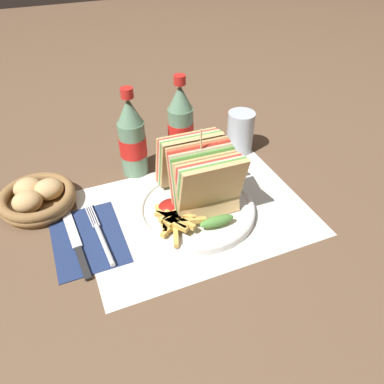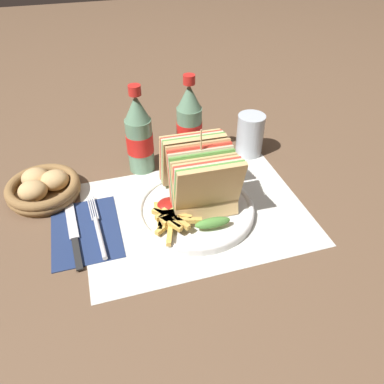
# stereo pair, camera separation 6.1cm
# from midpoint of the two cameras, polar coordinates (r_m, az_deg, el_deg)

# --- Properties ---
(ground_plane) EXTENTS (4.00, 4.00, 0.00)m
(ground_plane) POSITION_cam_midpoint_polar(r_m,az_deg,el_deg) (0.75, 3.38, -4.39)
(ground_plane) COLOR brown
(placemat) EXTENTS (0.45, 0.33, 0.00)m
(placemat) POSITION_cam_midpoint_polar(r_m,az_deg,el_deg) (0.77, 2.76, -3.17)
(placemat) COLOR silver
(placemat) RESTS_ON ground_plane
(plate_main) EXTENTS (0.24, 0.24, 0.02)m
(plate_main) POSITION_cam_midpoint_polar(r_m,az_deg,el_deg) (0.76, 2.75, -2.74)
(plate_main) COLOR white
(plate_main) RESTS_ON ground_plane
(club_sandwich) EXTENTS (0.13, 0.20, 0.17)m
(club_sandwich) POSITION_cam_midpoint_polar(r_m,az_deg,el_deg) (0.73, 3.61, 2.39)
(club_sandwich) COLOR tan
(club_sandwich) RESTS_ON plate_main
(fries_pile) EXTENTS (0.09, 0.12, 0.02)m
(fries_pile) POSITION_cam_midpoint_polar(r_m,az_deg,el_deg) (0.71, -0.64, -4.24)
(fries_pile) COLOR gold
(fries_pile) RESTS_ON plate_main
(ketchup_blob) EXTENTS (0.05, 0.04, 0.02)m
(ketchup_blob) POSITION_cam_midpoint_polar(r_m,az_deg,el_deg) (0.74, -1.16, -1.96)
(ketchup_blob) COLOR maroon
(ketchup_blob) RESTS_ON plate_main
(napkin) EXTENTS (0.13, 0.18, 0.00)m
(napkin) POSITION_cam_midpoint_polar(r_m,az_deg,el_deg) (0.75, -13.64, -5.79)
(napkin) COLOR navy
(napkin) RESTS_ON ground_plane
(fork) EXTENTS (0.02, 0.18, 0.01)m
(fork) POSITION_cam_midpoint_polar(r_m,az_deg,el_deg) (0.73, -11.72, -6.05)
(fork) COLOR silver
(fork) RESTS_ON napkin
(knife) EXTENTS (0.03, 0.20, 0.00)m
(knife) POSITION_cam_midpoint_polar(r_m,az_deg,el_deg) (0.74, -15.38, -6.01)
(knife) COLOR black
(knife) RESTS_ON napkin
(coke_bottle_near) EXTENTS (0.06, 0.06, 0.21)m
(coke_bottle_near) POSITION_cam_midpoint_polar(r_m,az_deg,el_deg) (0.85, -5.99, 8.48)
(coke_bottle_near) COLOR slate
(coke_bottle_near) RESTS_ON ground_plane
(coke_bottle_far) EXTENTS (0.06, 0.06, 0.21)m
(coke_bottle_far) POSITION_cam_midpoint_polar(r_m,az_deg,el_deg) (0.89, 1.59, 10.33)
(coke_bottle_far) COLOR slate
(coke_bottle_far) RESTS_ON ground_plane
(glass_near) EXTENTS (0.07, 0.07, 0.10)m
(glass_near) POSITION_cam_midpoint_polar(r_m,az_deg,el_deg) (0.93, 10.73, 8.49)
(glass_near) COLOR silver
(glass_near) RESTS_ON ground_plane
(bread_basket) EXTENTS (0.15, 0.15, 0.06)m
(bread_basket) POSITION_cam_midpoint_polar(r_m,az_deg,el_deg) (0.84, -19.85, 0.55)
(bread_basket) COLOR olive
(bread_basket) RESTS_ON ground_plane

